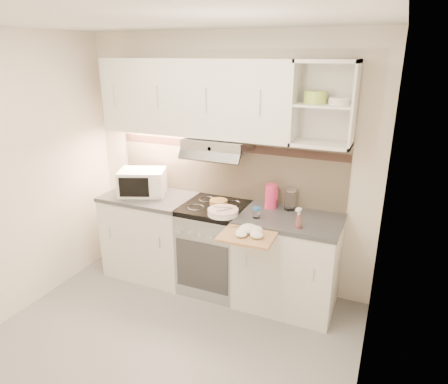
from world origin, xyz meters
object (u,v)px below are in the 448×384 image
(microwave, at_px, (142,182))
(plate_stack, at_px, (223,212))
(electric_range, at_px, (215,247))
(glass_jar, at_px, (290,199))
(watering_can, at_px, (142,190))
(spray_bottle, at_px, (299,219))
(cutting_board, at_px, (248,235))
(pink_pitcher, at_px, (271,196))

(microwave, bearing_deg, plate_stack, -32.67)
(electric_range, relative_size, glass_jar, 4.46)
(electric_range, relative_size, watering_can, 3.60)
(spray_bottle, bearing_deg, microwave, -171.97)
(spray_bottle, bearing_deg, electric_range, -177.71)
(watering_can, xyz_separation_m, cutting_board, (1.29, -0.36, -0.10))
(watering_can, xyz_separation_m, glass_jar, (1.47, 0.27, 0.03))
(electric_range, height_order, microwave, microwave)
(plate_stack, distance_m, cutting_board, 0.43)
(plate_stack, distance_m, pink_pitcher, 0.50)
(microwave, height_order, pink_pitcher, microwave)
(microwave, distance_m, watering_can, 0.11)
(electric_range, relative_size, spray_bottle, 4.70)
(plate_stack, xyz_separation_m, pink_pitcher, (0.35, 0.34, 0.09))
(watering_can, height_order, pink_pitcher, pink_pitcher)
(spray_bottle, bearing_deg, pink_pitcher, 149.53)
(cutting_board, bearing_deg, watering_can, 162.86)
(electric_range, height_order, pink_pitcher, pink_pitcher)
(glass_jar, bearing_deg, electric_range, -164.96)
(watering_can, relative_size, glass_jar, 1.24)
(cutting_board, bearing_deg, electric_range, 137.92)
(microwave, distance_m, cutting_board, 1.41)
(microwave, height_order, glass_jar, microwave)
(electric_range, xyz_separation_m, spray_bottle, (0.87, -0.18, 0.52))
(microwave, relative_size, glass_jar, 2.74)
(plate_stack, bearing_deg, electric_range, 133.36)
(electric_range, xyz_separation_m, microwave, (-0.82, 0.00, 0.58))
(pink_pitcher, bearing_deg, watering_can, -172.53)
(microwave, relative_size, spray_bottle, 2.89)
(watering_can, bearing_deg, plate_stack, -6.93)
(electric_range, xyz_separation_m, cutting_board, (0.51, -0.44, 0.42))
(watering_can, bearing_deg, microwave, 118.19)
(microwave, bearing_deg, cutting_board, -40.43)
(glass_jar, relative_size, cutting_board, 0.46)
(plate_stack, xyz_separation_m, cutting_board, (0.34, -0.26, -0.05))
(plate_stack, relative_size, pink_pitcher, 1.21)
(electric_range, xyz_separation_m, plate_stack, (0.17, -0.18, 0.48))
(electric_range, height_order, cutting_board, electric_range)
(microwave, height_order, watering_can, microwave)
(plate_stack, relative_size, spray_bottle, 1.47)
(electric_range, distance_m, plate_stack, 0.54)
(electric_range, relative_size, cutting_board, 2.03)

